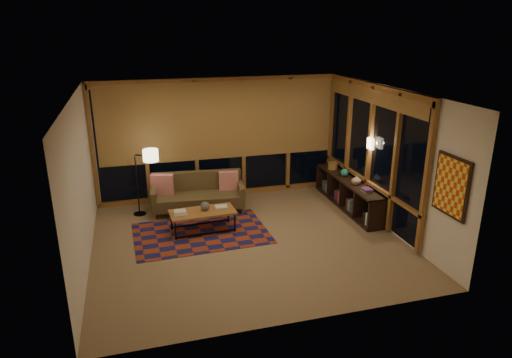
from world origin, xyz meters
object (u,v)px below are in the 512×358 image
object	(u,v)px
coffee_table	(203,221)
floor_lamp	(137,182)
bookshelf	(348,193)
sofa	(198,194)

from	to	relation	value
coffee_table	floor_lamp	world-z (taller)	floor_lamp
bookshelf	sofa	bearing A→B (deg)	168.10
floor_lamp	bookshelf	world-z (taller)	floor_lamp
sofa	bookshelf	world-z (taller)	sofa
sofa	coffee_table	xyz separation A→B (m)	(-0.07, -1.01, -0.18)
sofa	coffee_table	distance (m)	1.03
bookshelf	floor_lamp	bearing A→B (deg)	169.31
bookshelf	coffee_table	bearing A→B (deg)	-173.82
floor_lamp	coffee_table	bearing A→B (deg)	-25.51
coffee_table	bookshelf	bearing A→B (deg)	3.16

